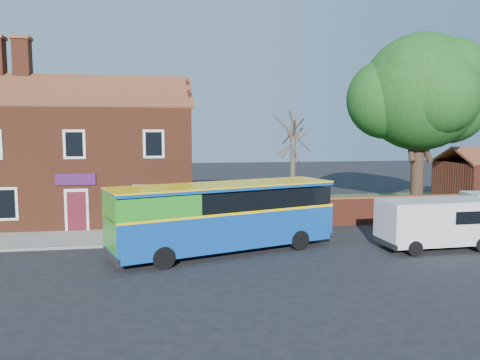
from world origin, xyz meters
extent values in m
plane|color=black|center=(0.00, 0.00, 0.00)|extent=(120.00, 120.00, 0.00)
cube|color=gray|center=(-7.00, 5.75, 0.06)|extent=(18.00, 3.50, 0.12)
cube|color=slate|center=(-7.00, 4.00, 0.07)|extent=(18.00, 0.15, 0.14)
cube|color=#426B28|center=(13.00, 13.00, 0.02)|extent=(26.00, 12.00, 0.04)
cube|color=brown|center=(-7.00, 11.50, 3.25)|extent=(12.00, 8.00, 6.50)
cube|color=brown|center=(-7.00, 9.50, 7.50)|extent=(12.30, 4.08, 2.16)
cube|color=brown|center=(-7.00, 13.50, 7.50)|extent=(12.30, 4.08, 2.16)
cube|color=brown|center=(-10.40, 11.50, 9.40)|extent=(0.90, 0.90, 2.20)
cube|color=black|center=(-7.00, 7.47, 4.60)|extent=(1.10, 0.06, 1.50)
cube|color=#4C0F19|center=(-7.00, 7.45, 1.10)|extent=(0.95, 0.04, 2.10)
cube|color=silver|center=(-7.00, 7.47, 1.15)|extent=(1.20, 0.06, 2.30)
cube|color=#380E3F|center=(-7.00, 7.44, 2.80)|extent=(2.00, 0.06, 0.60)
cube|color=maroon|center=(13.00, 7.00, 0.75)|extent=(22.00, 0.30, 1.50)
cube|color=brown|center=(13.00, 7.00, 1.55)|extent=(22.00, 0.38, 0.10)
cube|color=#0E429D|center=(0.04, 2.25, 1.13)|extent=(10.11, 5.40, 1.56)
cube|color=yellow|center=(0.04, 2.25, 1.91)|extent=(10.14, 5.43, 0.10)
cube|color=black|center=(0.04, 2.25, 2.38)|extent=(9.75, 5.30, 0.78)
cube|color=green|center=(-3.05, 1.24, 2.38)|extent=(3.96, 3.42, 0.83)
cube|color=#0E429D|center=(0.04, 2.25, 2.90)|extent=(10.11, 5.40, 0.14)
cube|color=yellow|center=(0.04, 2.25, 2.98)|extent=(10.17, 5.45, 0.06)
cylinder|color=black|center=(-2.60, 0.18, 0.44)|extent=(0.93, 0.54, 0.89)
cylinder|color=black|center=(-3.31, 2.36, 0.44)|extent=(0.93, 0.54, 0.89)
cylinder|color=black|center=(3.39, 2.14, 0.44)|extent=(0.93, 0.54, 0.89)
cylinder|color=black|center=(2.67, 4.32, 0.44)|extent=(0.93, 0.54, 0.89)
cube|color=silver|center=(9.48, 1.31, 1.26)|extent=(5.12, 2.19, 1.92)
cylinder|color=black|center=(7.90, 0.31, 0.33)|extent=(0.67, 0.24, 0.67)
cylinder|color=black|center=(7.84, 2.21, 0.33)|extent=(0.67, 0.24, 0.67)
cylinder|color=black|center=(11.07, 2.32, 0.33)|extent=(0.67, 0.24, 0.67)
cylinder|color=black|center=(13.60, 4.26, 0.33)|extent=(0.68, 0.33, 0.65)
cylinder|color=black|center=(13.75, 10.33, 2.37)|extent=(0.83, 0.83, 4.75)
sphere|color=#2A6920|center=(13.75, 10.33, 7.74)|extent=(7.43, 7.43, 7.43)
sphere|color=#2A6920|center=(15.92, 10.74, 7.12)|extent=(5.36, 5.36, 5.36)
sphere|color=#2A6920|center=(11.79, 10.95, 7.32)|extent=(5.16, 5.16, 5.16)
cylinder|color=#4C4238|center=(5.48, 10.64, 2.84)|extent=(0.32, 0.32, 5.68)
cylinder|color=#4C4238|center=(5.48, 10.64, 4.87)|extent=(0.33, 2.77, 2.23)
cylinder|color=#4C4238|center=(5.48, 10.64, 4.67)|extent=(1.45, 2.05, 2.04)
cylinder|color=#4C4238|center=(5.48, 10.64, 5.07)|extent=(2.33, 1.07, 2.26)
camera|label=1|loc=(-2.59, -17.55, 5.28)|focal=35.00mm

